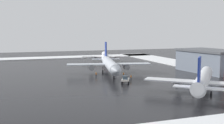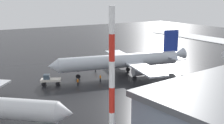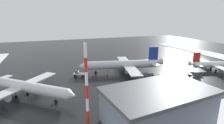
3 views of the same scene
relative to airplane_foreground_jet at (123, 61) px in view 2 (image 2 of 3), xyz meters
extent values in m
plane|color=black|center=(3.97, 6.41, -3.77)|extent=(240.00, 240.00, 0.00)
cylinder|color=silver|center=(-0.91, 0.21, 0.00)|extent=(32.33, 10.68, 3.66)
cone|color=silver|center=(-17.94, 4.04, 0.00)|extent=(3.29, 3.96, 3.48)
cone|color=silver|center=(16.33, -3.68, 0.64)|extent=(4.44, 3.88, 3.56)
cube|color=silver|center=(0.30, -9.12, -0.33)|extent=(7.70, 14.71, 0.39)
cylinder|color=gray|center=(0.25, -6.90, -1.40)|extent=(4.05, 2.91, 2.15)
cube|color=silver|center=(4.19, 8.11, -0.33)|extent=(7.70, 14.71, 0.39)
cylinder|color=gray|center=(3.19, 6.13, -1.40)|extent=(4.05, 2.91, 2.15)
cube|color=navy|center=(13.80, -3.11, 4.63)|extent=(4.29, 1.33, 6.03)
cube|color=silver|center=(12.88, -6.22, 0.43)|extent=(3.87, 5.66, 0.26)
cube|color=silver|center=(14.30, 0.09, 0.43)|extent=(3.87, 5.66, 0.26)
cylinder|color=black|center=(-11.94, 2.69, -1.62)|extent=(0.26, 0.26, 0.75)
cylinder|color=black|center=(-11.94, 2.69, -3.18)|extent=(1.24, 0.63, 1.19)
cylinder|color=black|center=(1.72, -2.82, -1.62)|extent=(0.26, 0.26, 0.75)
cylinder|color=black|center=(1.72, -2.82, -3.18)|extent=(1.24, 0.63, 1.19)
cylinder|color=black|center=(2.76, 1.81, -1.62)|extent=(0.26, 0.26, 0.75)
cylinder|color=black|center=(2.76, 1.81, -3.18)|extent=(1.24, 0.63, 1.19)
cone|color=silver|center=(-26.04, -23.37, -0.30)|extent=(3.92, 3.98, 3.21)
cylinder|color=black|center=(-30.27, -19.61, -1.79)|extent=(0.24, 0.24, 0.70)
cube|color=silver|center=(-19.51, 1.62, -2.62)|extent=(5.10, 4.01, 0.50)
cube|color=#3F5160|center=(-20.33, 2.03, -1.82)|extent=(1.92, 1.96, 1.10)
cylinder|color=black|center=(-21.39, 1.45, -3.32)|extent=(0.95, 0.69, 0.90)
cylinder|color=black|center=(-20.51, 3.22, -3.32)|extent=(0.95, 0.69, 0.90)
cylinder|color=black|center=(-18.50, 0.02, -3.32)|extent=(0.95, 0.69, 0.90)
cylinder|color=black|center=(-17.62, 1.80, -3.32)|extent=(0.95, 0.69, 0.90)
cylinder|color=black|center=(-8.36, -2.19, -3.35)|extent=(0.16, 0.16, 0.85)
cylinder|color=black|center=(-8.24, -2.36, -3.35)|extent=(0.16, 0.16, 0.85)
cylinder|color=orange|center=(-8.30, -2.28, -2.61)|extent=(0.36, 0.36, 0.62)
sphere|color=tan|center=(-8.30, -2.28, -2.18)|extent=(0.24, 0.24, 0.24)
cylinder|color=black|center=(-4.78, 6.75, -3.35)|extent=(0.16, 0.16, 0.85)
cylinder|color=black|center=(-4.74, 6.56, -3.35)|extent=(0.16, 0.16, 0.85)
cylinder|color=orange|center=(-4.76, 6.66, -2.61)|extent=(0.36, 0.36, 0.62)
sphere|color=tan|center=(-4.76, 6.66, -2.18)|extent=(0.24, 0.24, 0.24)
cylinder|color=black|center=(-14.31, -2.44, -3.35)|extent=(0.16, 0.16, 0.85)
cylinder|color=black|center=(-14.51, -2.43, -3.35)|extent=(0.16, 0.16, 0.85)
cylinder|color=orange|center=(-14.41, -2.43, -2.61)|extent=(0.36, 0.36, 0.62)
sphere|color=tan|center=(-14.41, -2.43, -2.18)|extent=(0.24, 0.24, 0.24)
cylinder|color=white|center=(-23.68, -32.67, 1.06)|extent=(0.70, 0.70, 3.23)
cylinder|color=red|center=(-23.68, -32.67, 4.29)|extent=(0.70, 0.70, 3.23)
cylinder|color=white|center=(-23.68, -32.67, 7.52)|extent=(0.70, 0.70, 3.23)
cylinder|color=red|center=(-23.68, -32.67, 10.74)|extent=(0.70, 0.70, 3.23)
cylinder|color=white|center=(-23.68, -32.67, 13.97)|extent=(0.70, 0.70, 3.23)
camera|label=1|loc=(-97.97, 34.05, 12.26)|focal=45.00mm
camera|label=2|loc=(-40.54, -60.05, 16.52)|focal=45.00mm
camera|label=3|loc=(-31.31, -69.25, 21.08)|focal=28.00mm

